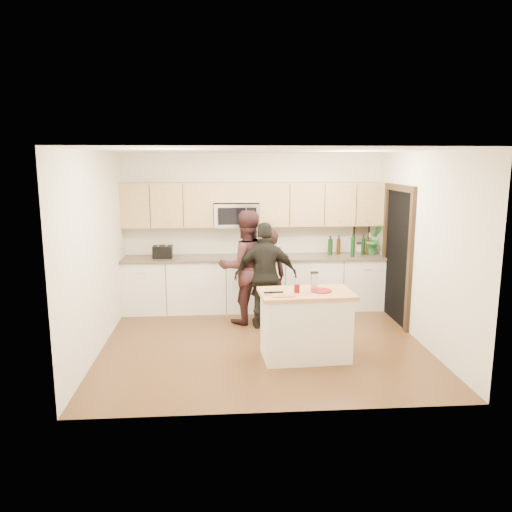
{
  "coord_description": "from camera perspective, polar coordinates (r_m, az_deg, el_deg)",
  "views": [
    {
      "loc": [
        -0.6,
        -6.74,
        2.56
      ],
      "look_at": [
        -0.07,
        0.35,
        1.2
      ],
      "focal_mm": 35.0,
      "sensor_mm": 36.0,
      "label": 1
    }
  ],
  "objects": [
    {
      "name": "bottle_cluster",
      "position": [
        8.87,
        11.05,
        1.22
      ],
      "size": [
        0.78,
        0.33,
        0.4
      ],
      "color": "black",
      "rests_on": "back_cabinetry"
    },
    {
      "name": "dish_towel",
      "position": [
        8.44,
        -6.52,
        -1.31
      ],
      "size": [
        0.34,
        0.6,
        0.48
      ],
      "color": "white",
      "rests_on": "ground"
    },
    {
      "name": "woman_right",
      "position": [
        7.69,
        1.12,
        -2.25
      ],
      "size": [
        0.97,
        0.41,
        1.65
      ],
      "primitive_type": "imported",
      "rotation": [
        0.0,
        0.0,
        3.13
      ],
      "color": "black",
      "rests_on": "ground"
    },
    {
      "name": "knife",
      "position": [
        6.24,
        3.63,
        -4.45
      ],
      "size": [
        0.2,
        0.03,
        0.01
      ],
      "primitive_type": "cube",
      "rotation": [
        0.0,
        0.0,
        0.06
      ],
      "color": "silver",
      "rests_on": "cutting_board"
    },
    {
      "name": "framed_picture",
      "position": [
        9.18,
        11.95,
        2.55
      ],
      "size": [
        0.3,
        0.03,
        0.38
      ],
      "color": "black",
      "rests_on": "ground"
    },
    {
      "name": "island",
      "position": [
        6.62,
        5.67,
        -7.8
      ],
      "size": [
        1.24,
        0.77,
        0.9
      ],
      "rotation": [
        0.0,
        0.0,
        0.06
      ],
      "color": "white",
      "rests_on": "ground"
    },
    {
      "name": "red_plate",
      "position": [
        6.53,
        7.46,
        -3.94
      ],
      "size": [
        0.27,
        0.27,
        0.02
      ],
      "primitive_type": "cylinder",
      "color": "maroon",
      "rests_on": "island"
    },
    {
      "name": "back_cabinetry",
      "position": [
        8.71,
        -0.16,
        -3.08
      ],
      "size": [
        4.5,
        0.66,
        0.94
      ],
      "color": "white",
      "rests_on": "ground"
    },
    {
      "name": "room_shell",
      "position": [
        6.82,
        0.85,
        3.81
      ],
      "size": [
        4.52,
        4.02,
        2.71
      ],
      "color": "silver",
      "rests_on": "ground"
    },
    {
      "name": "orchid",
      "position": [
        8.98,
        13.32,
        1.88
      ],
      "size": [
        0.33,
        0.29,
        0.54
      ],
      "primitive_type": "imported",
      "rotation": [
        0.0,
        0.0,
        0.16
      ],
      "color": "#2D7034",
      "rests_on": "back_cabinetry"
    },
    {
      "name": "drink_glass",
      "position": [
        6.43,
        4.68,
        -3.71
      ],
      "size": [
        0.07,
        0.07,
        0.11
      ],
      "primitive_type": "cylinder",
      "color": "#650B0F",
      "rests_on": "island"
    },
    {
      "name": "woman_left",
      "position": [
        7.8,
        1.35,
        -2.36
      ],
      "size": [
        0.62,
        0.46,
        1.57
      ],
      "primitive_type": "imported",
      "rotation": [
        0.0,
        0.0,
        3.29
      ],
      "color": "black",
      "rests_on": "ground"
    },
    {
      "name": "cutting_board",
      "position": [
        6.27,
        3.07,
        -4.49
      ],
      "size": [
        0.27,
        0.2,
        0.02
      ],
      "primitive_type": "cube",
      "rotation": [
        0.0,
        0.0,
        0.06
      ],
      "color": "tan",
      "rests_on": "island"
    },
    {
      "name": "woman_center",
      "position": [
        7.9,
        -1.18,
        -1.3
      ],
      "size": [
        1.01,
        0.86,
        1.81
      ],
      "primitive_type": "imported",
      "rotation": [
        0.0,
        0.0,
        3.36
      ],
      "color": "#33191A",
      "rests_on": "ground"
    },
    {
      "name": "tongs",
      "position": [
        6.33,
        2.0,
        -4.17
      ],
      "size": [
        0.25,
        0.05,
        0.02
      ],
      "primitive_type": "cube",
      "rotation": [
        0.0,
        0.0,
        0.06
      ],
      "color": "black",
      "rests_on": "cutting_board"
    },
    {
      "name": "upper_cabinetry",
      "position": [
        8.63,
        -0.01,
        6.03
      ],
      "size": [
        4.5,
        0.33,
        0.75
      ],
      "color": "tan",
      "rests_on": "ground"
    },
    {
      "name": "doorway",
      "position": [
        8.27,
        15.85,
        0.62
      ],
      "size": [
        0.06,
        1.25,
        2.2
      ],
      "color": "black",
      "rests_on": "ground"
    },
    {
      "name": "toaster",
      "position": [
        8.6,
        -10.62,
        0.47
      ],
      "size": [
        0.32,
        0.23,
        0.21
      ],
      "color": "black",
      "rests_on": "back_cabinetry"
    },
    {
      "name": "microwave",
      "position": [
        8.59,
        -2.28,
        4.71
      ],
      "size": [
        0.76,
        0.41,
        0.4
      ],
      "color": "silver",
      "rests_on": "ground"
    },
    {
      "name": "floor",
      "position": [
        7.24,
        0.81,
        -9.92
      ],
      "size": [
        4.5,
        4.5,
        0.0
      ],
      "primitive_type": "plane",
      "color": "#55351D",
      "rests_on": "ground"
    },
    {
      "name": "box_grater",
      "position": [
        6.54,
        6.66,
        -2.78
      ],
      "size": [
        0.1,
        0.06,
        0.23
      ],
      "color": "silver",
      "rests_on": "red_plate"
    }
  ]
}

